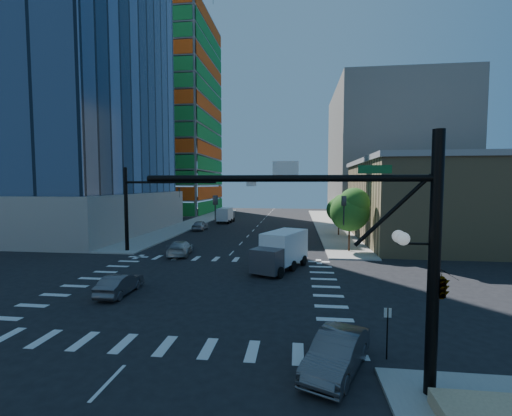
# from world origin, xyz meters

# --- Properties ---
(ground) EXTENTS (160.00, 160.00, 0.00)m
(ground) POSITION_xyz_m (0.00, 0.00, 0.00)
(ground) COLOR black
(ground) RESTS_ON ground
(road_markings) EXTENTS (20.00, 20.00, 0.01)m
(road_markings) POSITION_xyz_m (0.00, 0.00, 0.01)
(road_markings) COLOR silver
(road_markings) RESTS_ON ground
(sidewalk_ne) EXTENTS (5.00, 60.00, 0.15)m
(sidewalk_ne) POSITION_xyz_m (12.50, 40.00, 0.07)
(sidewalk_ne) COLOR gray
(sidewalk_ne) RESTS_ON ground
(sidewalk_nw) EXTENTS (5.00, 60.00, 0.15)m
(sidewalk_nw) POSITION_xyz_m (-12.50, 40.00, 0.07)
(sidewalk_nw) COLOR gray
(sidewalk_nw) RESTS_ON ground
(construction_building) EXTENTS (25.16, 34.50, 70.60)m
(construction_building) POSITION_xyz_m (-27.41, 61.93, 24.61)
(construction_building) COLOR gray
(construction_building) RESTS_ON ground
(commercial_building) EXTENTS (20.50, 22.50, 10.60)m
(commercial_building) POSITION_xyz_m (25.00, 22.00, 5.31)
(commercial_building) COLOR #958156
(commercial_building) RESTS_ON ground
(bg_building_ne) EXTENTS (24.00, 30.00, 28.00)m
(bg_building_ne) POSITION_xyz_m (27.00, 55.00, 14.00)
(bg_building_ne) COLOR slate
(bg_building_ne) RESTS_ON ground
(signal_mast_se) EXTENTS (10.51, 2.48, 9.00)m
(signal_mast_se) POSITION_xyz_m (10.60, -11.50, 5.01)
(signal_mast_se) COLOR black
(signal_mast_se) RESTS_ON sidewalk_se
(signal_mast_nw) EXTENTS (10.20, 0.40, 9.00)m
(signal_mast_nw) POSITION_xyz_m (-10.00, 11.50, 5.49)
(signal_mast_nw) COLOR black
(signal_mast_nw) RESTS_ON sidewalk_nw
(tree_south) EXTENTS (4.16, 4.16, 6.82)m
(tree_south) POSITION_xyz_m (12.63, 13.90, 4.69)
(tree_south) COLOR #382316
(tree_south) RESTS_ON sidewalk_ne
(tree_north) EXTENTS (3.54, 3.52, 5.78)m
(tree_north) POSITION_xyz_m (12.93, 25.90, 3.99)
(tree_north) COLOR #382316
(tree_north) RESTS_ON sidewalk_ne
(no_parking_sign) EXTENTS (0.30, 0.06, 2.20)m
(no_parking_sign) POSITION_xyz_m (10.70, -9.00, 1.38)
(no_parking_sign) COLOR black
(no_parking_sign) RESTS_ON ground
(car_nb_right) EXTENTS (3.26, 4.81, 1.50)m
(car_nb_right) POSITION_xyz_m (8.50, -10.19, 0.75)
(car_nb_right) COLOR #4C4D52
(car_nb_right) RESTS_ON ground
(car_nb_far) EXTENTS (3.25, 5.18, 1.33)m
(car_nb_far) POSITION_xyz_m (5.27, 18.52, 0.67)
(car_nb_far) COLOR black
(car_nb_far) RESTS_ON ground
(car_sb_near) EXTENTS (2.83, 5.39, 1.49)m
(car_sb_near) POSITION_xyz_m (-5.11, 10.44, 0.75)
(car_sb_near) COLOR silver
(car_sb_near) RESTS_ON ground
(car_sb_mid) EXTENTS (1.89, 4.54, 1.54)m
(car_sb_mid) POSITION_xyz_m (-8.50, 29.45, 0.77)
(car_sb_mid) COLOR #ADAEB5
(car_sb_mid) RESTS_ON ground
(car_sb_cross) EXTENTS (1.50, 4.21, 1.38)m
(car_sb_cross) POSITION_xyz_m (-4.80, -2.32, 0.69)
(car_sb_cross) COLOR #4D4C51
(car_sb_cross) RESTS_ON ground
(box_truck_near) EXTENTS (4.77, 6.67, 3.22)m
(box_truck_near) POSITION_xyz_m (5.45, 5.43, 1.42)
(box_truck_near) COLOR black
(box_truck_near) RESTS_ON ground
(box_truck_far) EXTENTS (2.53, 5.50, 2.84)m
(box_truck_far) POSITION_xyz_m (-6.56, 40.35, 1.26)
(box_truck_far) COLOR black
(box_truck_far) RESTS_ON ground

